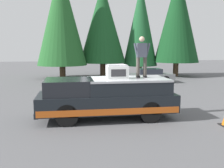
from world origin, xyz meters
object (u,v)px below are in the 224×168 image
at_px(person_on_truck_bed, 142,56).
at_px(parked_car_grey, 148,76).
at_px(pickup_truck, 107,97).
at_px(compressor_unit, 117,72).

relative_size(person_on_truck_bed, parked_car_grey, 0.41).
distance_m(pickup_truck, parked_car_grey, 11.44).
xyz_separation_m(pickup_truck, person_on_truck_bed, (0.14, -1.48, 1.68)).
distance_m(compressor_unit, parked_car_grey, 11.44).
relative_size(pickup_truck, person_on_truck_bed, 3.28).
xyz_separation_m(person_on_truck_bed, parked_car_grey, (10.21, -3.39, -1.97)).
bearing_deg(person_on_truck_bed, compressor_unit, 102.68).
bearing_deg(pickup_truck, compressor_unit, -104.13).
relative_size(pickup_truck, parked_car_grey, 1.35).
distance_m(pickup_truck, compressor_unit, 1.13).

